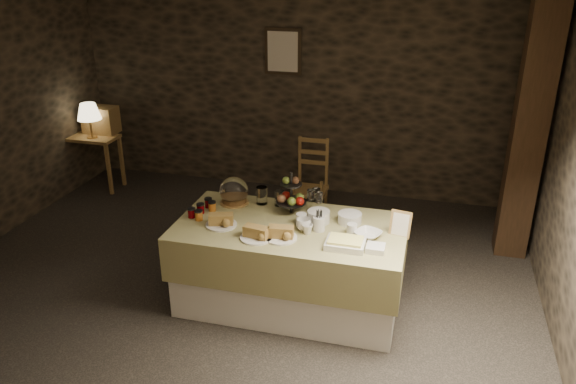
% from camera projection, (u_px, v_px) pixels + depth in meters
% --- Properties ---
extents(ground_plane, '(5.50, 5.00, 0.01)m').
position_uv_depth(ground_plane, '(229.00, 288.00, 5.16)').
color(ground_plane, black).
rests_on(ground_plane, ground).
extents(room_shell, '(5.52, 5.02, 2.60)m').
position_uv_depth(room_shell, '(221.00, 124.00, 4.54)').
color(room_shell, black).
rests_on(room_shell, ground).
extents(buffet_table, '(1.91, 1.01, 0.75)m').
position_uv_depth(buffet_table, '(290.00, 259.00, 4.79)').
color(buffet_table, silver).
rests_on(buffet_table, ground_plane).
extents(console_table, '(0.65, 0.37, 0.70)m').
position_uv_depth(console_table, '(93.00, 146.00, 7.15)').
color(console_table, brown).
rests_on(console_table, ground_plane).
extents(table_lamp, '(0.29, 0.29, 0.44)m').
position_uv_depth(table_lamp, '(89.00, 112.00, 6.91)').
color(table_lamp, '#AD8347').
rests_on(table_lamp, console_table).
extents(wine_rack, '(0.42, 0.26, 0.34)m').
position_uv_depth(wine_rack, '(101.00, 120.00, 7.18)').
color(wine_rack, brown).
rests_on(wine_rack, console_table).
extents(chair, '(0.39, 0.37, 0.64)m').
position_uv_depth(chair, '(311.00, 177.00, 6.71)').
color(chair, brown).
rests_on(chair, ground_plane).
extents(timber_column, '(0.30, 0.30, 2.60)m').
position_uv_depth(timber_column, '(529.00, 130.00, 5.30)').
color(timber_column, black).
rests_on(timber_column, ground_plane).
extents(framed_picture, '(0.45, 0.04, 0.55)m').
position_uv_depth(framed_picture, '(283.00, 51.00, 6.69)').
color(framed_picture, black).
rests_on(framed_picture, room_shell).
extents(plate_stack_a, '(0.19, 0.19, 0.10)m').
position_uv_depth(plate_stack_a, '(319.00, 216.00, 4.71)').
color(plate_stack_a, silver).
rests_on(plate_stack_a, buffet_table).
extents(plate_stack_b, '(0.20, 0.20, 0.08)m').
position_uv_depth(plate_stack_b, '(350.00, 218.00, 4.70)').
color(plate_stack_b, silver).
rests_on(plate_stack_b, buffet_table).
extents(cutlery_holder, '(0.10, 0.10, 0.12)m').
position_uv_depth(cutlery_holder, '(319.00, 224.00, 4.56)').
color(cutlery_holder, silver).
rests_on(cutlery_holder, buffet_table).
extents(cup_a, '(0.15, 0.15, 0.10)m').
position_uv_depth(cup_a, '(303.00, 224.00, 4.57)').
color(cup_a, silver).
rests_on(cup_a, buffet_table).
extents(cup_b, '(0.12, 0.12, 0.08)m').
position_uv_depth(cup_b, '(307.00, 229.00, 4.51)').
color(cup_b, silver).
rests_on(cup_b, buffet_table).
extents(mug_c, '(0.09, 0.09, 0.09)m').
position_uv_depth(mug_c, '(301.00, 219.00, 4.67)').
color(mug_c, silver).
rests_on(mug_c, buffet_table).
extents(mug_d, '(0.08, 0.08, 0.09)m').
position_uv_depth(mug_d, '(352.00, 229.00, 4.51)').
color(mug_d, silver).
rests_on(mug_d, buffet_table).
extents(bowl, '(0.27, 0.27, 0.05)m').
position_uv_depth(bowl, '(368.00, 234.00, 4.47)').
color(bowl, silver).
rests_on(bowl, buffet_table).
extents(cake_dome, '(0.26, 0.26, 0.26)m').
position_uv_depth(cake_dome, '(234.00, 192.00, 5.04)').
color(cake_dome, brown).
rests_on(cake_dome, buffet_table).
extents(fruit_stand, '(0.27, 0.27, 0.38)m').
position_uv_depth(fruit_stand, '(291.00, 197.00, 4.83)').
color(fruit_stand, black).
rests_on(fruit_stand, buffet_table).
extents(bread_platter_left, '(0.26, 0.26, 0.11)m').
position_uv_depth(bread_platter_left, '(221.00, 221.00, 4.65)').
color(bread_platter_left, silver).
rests_on(bread_platter_left, buffet_table).
extents(bread_platter_center, '(0.26, 0.26, 0.11)m').
position_uv_depth(bread_platter_center, '(256.00, 234.00, 4.44)').
color(bread_platter_center, silver).
rests_on(bread_platter_center, buffet_table).
extents(bread_platter_right, '(0.26, 0.26, 0.11)m').
position_uv_depth(bread_platter_right, '(281.00, 234.00, 4.44)').
color(bread_platter_right, silver).
rests_on(bread_platter_right, buffet_table).
extents(jam_jars, '(0.18, 0.32, 0.07)m').
position_uv_depth(jam_jars, '(202.00, 210.00, 4.86)').
color(jam_jars, '#5E0108').
rests_on(jam_jars, buffet_table).
extents(tart_dish, '(0.30, 0.22, 0.07)m').
position_uv_depth(tart_dish, '(345.00, 243.00, 4.31)').
color(tart_dish, silver).
rests_on(tart_dish, buffet_table).
extents(square_dish, '(0.14, 0.14, 0.04)m').
position_uv_depth(square_dish, '(376.00, 248.00, 4.26)').
color(square_dish, silver).
rests_on(square_dish, buffet_table).
extents(menu_frame, '(0.18, 0.10, 0.22)m').
position_uv_depth(menu_frame, '(400.00, 224.00, 4.48)').
color(menu_frame, brown).
rests_on(menu_frame, buffet_table).
extents(storage_jar_a, '(0.10, 0.10, 0.16)m').
position_uv_depth(storage_jar_a, '(262.00, 195.00, 5.04)').
color(storage_jar_a, white).
rests_on(storage_jar_a, buffet_table).
extents(storage_jar_b, '(0.09, 0.09, 0.14)m').
position_uv_depth(storage_jar_b, '(279.00, 198.00, 5.01)').
color(storage_jar_b, white).
rests_on(storage_jar_b, buffet_table).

